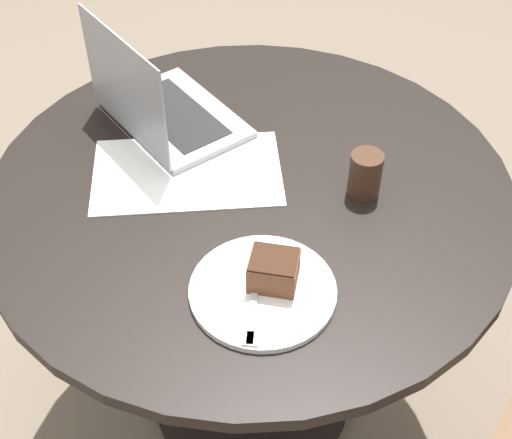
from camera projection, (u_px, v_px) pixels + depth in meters
The scene contains 8 objects.
ground_plane at pixel (252, 392), 2.00m from camera, with size 12.00×12.00×0.00m, color #6B5B4C.
dining_table at pixel (251, 240), 1.56m from camera, with size 1.08×1.08×0.78m.
paper_document at pixel (187, 172), 1.47m from camera, with size 0.40×0.26×0.00m.
plate at pixel (263, 291), 1.24m from camera, with size 0.26×0.26×0.01m.
cake_slice at pixel (272, 270), 1.23m from camera, with size 0.10×0.10×0.06m.
fork at pixel (253, 313), 1.20m from camera, with size 0.06×0.17×0.00m.
coffee_glass at pixel (365, 174), 1.40m from camera, with size 0.06×0.06×0.10m.
laptop at pixel (162, 109), 1.55m from camera, with size 0.35×0.39×0.26m.
Camera 1 is at (0.16, 1.07, 1.75)m, focal length 50.00 mm.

